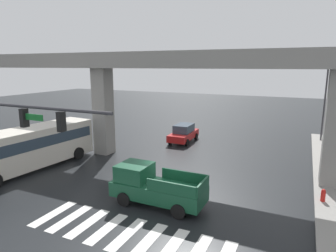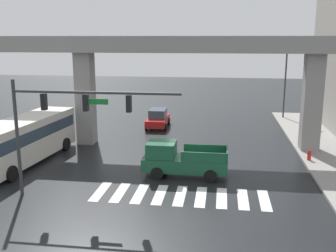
{
  "view_description": "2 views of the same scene",
  "coord_description": "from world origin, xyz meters",
  "views": [
    {
      "loc": [
        6.7,
        -14.72,
        7.4
      ],
      "look_at": [
        -1.64,
        3.19,
        3.33
      ],
      "focal_mm": 31.64,
      "sensor_mm": 36.0,
      "label": 1
    },
    {
      "loc": [
        2.04,
        -24.34,
        8.25
      ],
      "look_at": [
        -1.62,
        2.3,
        2.23
      ],
      "focal_mm": 42.27,
      "sensor_mm": 36.0,
      "label": 2
    }
  ],
  "objects": [
    {
      "name": "sidewalk_east",
      "position": [
        9.63,
        2.0,
        0.07
      ],
      "size": [
        4.0,
        36.0,
        0.15
      ],
      "primitive_type": "cube",
      "color": "gray",
      "rests_on": "ground"
    },
    {
      "name": "ground_plane",
      "position": [
        0.0,
        0.0,
        0.0
      ],
      "size": [
        120.0,
        120.0,
        0.0
      ],
      "primitive_type": "plane",
      "color": "black"
    },
    {
      "name": "fire_hydrant",
      "position": [
        8.03,
        2.35,
        0.43
      ],
      "size": [
        0.24,
        0.24,
        0.85
      ],
      "color": "red",
      "rests_on": "ground"
    },
    {
      "name": "pickup_truck",
      "position": [
        -0.34,
        -1.49,
        0.99
      ],
      "size": [
        5.11,
        2.11,
        2.08
      ],
      "color": "#14472D",
      "rests_on": "ground"
    },
    {
      "name": "city_bus",
      "position": [
        -11.0,
        -0.76,
        1.72
      ],
      "size": [
        3.53,
        10.98,
        2.99
      ],
      "color": "beige",
      "rests_on": "ground"
    },
    {
      "name": "street_lamp_far_north",
      "position": [
        8.43,
        17.29,
        4.56
      ],
      "size": [
        0.44,
        0.7,
        7.24
      ],
      "color": "#38383D",
      "rests_on": "ground"
    },
    {
      "name": "traffic_signal_mast",
      "position": [
        -5.81,
        -5.6,
        4.56
      ],
      "size": [
        8.69,
        0.32,
        6.2
      ],
      "color": "#38383D",
      "rests_on": "ground"
    },
    {
      "name": "street_lamp_mid_block",
      "position": [
        8.43,
        6.29,
        4.56
      ],
      "size": [
        0.44,
        0.7,
        7.24
      ],
      "color": "#38383D",
      "rests_on": "ground"
    },
    {
      "name": "elevated_overpass",
      "position": [
        0.0,
        5.18,
        7.22
      ],
      "size": [
        55.72,
        2.39,
        8.38
      ],
      "color": "gray",
      "rests_on": "ground"
    },
    {
      "name": "crosswalk_stripes",
      "position": [
        -0.0,
        -4.66,
        0.01
      ],
      "size": [
        9.35,
        2.8,
        0.01
      ],
      "color": "silver",
      "rests_on": "ground"
    },
    {
      "name": "sedan_red",
      "position": [
        -3.85,
        11.57,
        0.85
      ],
      "size": [
        2.03,
        4.33,
        1.72
      ],
      "color": "red",
      "rests_on": "ground"
    }
  ]
}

